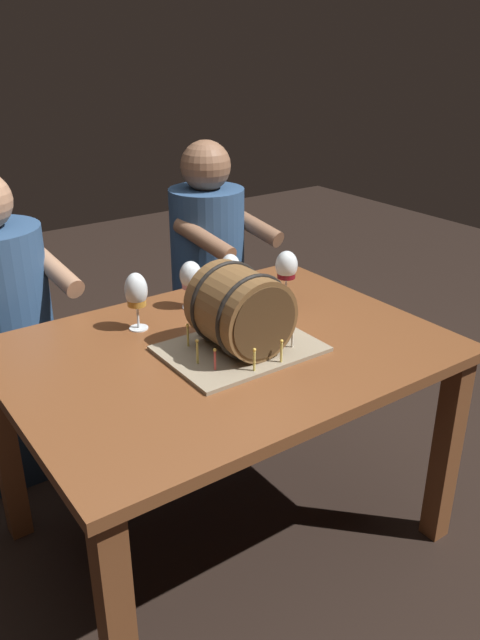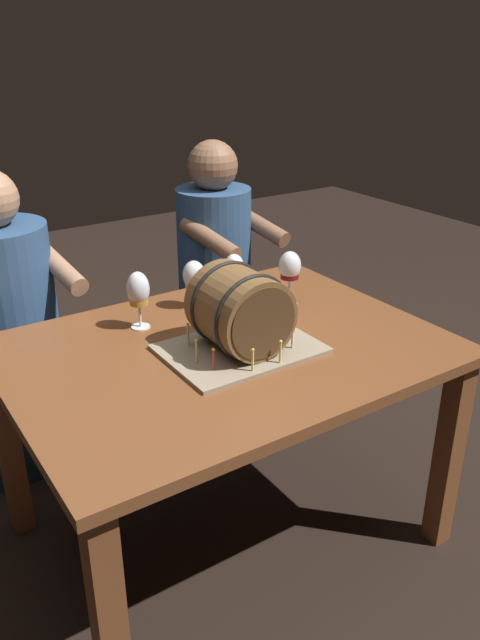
# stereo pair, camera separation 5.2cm
# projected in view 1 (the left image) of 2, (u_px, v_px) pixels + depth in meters

# --- Properties ---
(ground_plane) EXTENTS (8.00, 8.00, 0.00)m
(ground_plane) POSITION_uv_depth(u_px,v_px,m) (227.00, 531.00, 2.22)
(ground_plane) COLOR black
(dining_table) EXTENTS (1.30, 0.97, 0.73)m
(dining_table) POSITION_uv_depth(u_px,v_px,m) (225.00, 376.00, 1.96)
(dining_table) COLOR brown
(dining_table) RESTS_ON ground
(barrel_cake) EXTENTS (0.45, 0.33, 0.26)m
(barrel_cake) POSITION_uv_depth(u_px,v_px,m) (240.00, 314.00, 1.84)
(barrel_cake) COLOR gray
(barrel_cake) RESTS_ON dining_table
(wine_glass_empty) EXTENTS (0.07, 0.07, 0.16)m
(wine_glass_empty) POSITION_uv_depth(u_px,v_px,m) (230.00, 268.00, 2.22)
(wine_glass_empty) COLOR white
(wine_glass_empty) RESTS_ON dining_table
(wine_glass_amber) EXTENTS (0.07, 0.07, 0.19)m
(wine_glass_amber) POSITION_uv_depth(u_px,v_px,m) (136.00, 293.00, 1.98)
(wine_glass_amber) COLOR white
(wine_glass_amber) RESTS_ON dining_table
(wine_glass_red) EXTENTS (0.08, 0.08, 0.19)m
(wine_glass_red) POSITION_uv_depth(u_px,v_px,m) (286.00, 267.00, 2.16)
(wine_glass_red) COLOR white
(wine_glass_red) RESTS_ON dining_table
(wine_glass_rose) EXTENTS (0.08, 0.08, 0.17)m
(wine_glass_rose) POSITION_uv_depth(u_px,v_px,m) (191.00, 278.00, 2.14)
(wine_glass_rose) COLOR white
(wine_glass_rose) RESTS_ON dining_table
(person_seated_left) EXTENTS (0.44, 0.52, 1.18)m
(person_seated_left) POSITION_uv_depth(u_px,v_px,m) (5.00, 339.00, 2.34)
(person_seated_left) COLOR #1B2D46
(person_seated_left) RESTS_ON ground
(person_seated_right) EXTENTS (0.42, 0.51, 1.21)m
(person_seated_right) POSITION_uv_depth(u_px,v_px,m) (209.00, 290.00, 2.82)
(person_seated_right) COLOR #1B2D46
(person_seated_right) RESTS_ON ground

